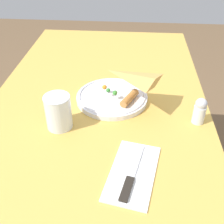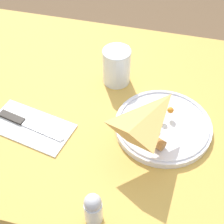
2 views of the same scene
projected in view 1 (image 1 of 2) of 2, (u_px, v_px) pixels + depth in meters
The scene contains 6 objects.
dining_table at pixel (99, 126), 0.98m from camera, with size 1.29×0.71×0.73m.
plate_pizza at pixel (112, 96), 0.92m from camera, with size 0.23×0.23×0.05m.
milk_glass at pixel (59, 113), 0.79m from camera, with size 0.08×0.08×0.10m.
napkin_folded at pixel (133, 172), 0.67m from camera, with size 0.22×0.14×0.00m.
butter_knife at pixel (132, 174), 0.66m from camera, with size 0.19×0.06×0.01m.
salt_shaker at pixel (200, 111), 0.81m from camera, with size 0.04×0.04×0.08m.
Camera 1 is at (-0.76, -0.11, 1.25)m, focal length 45.00 mm.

